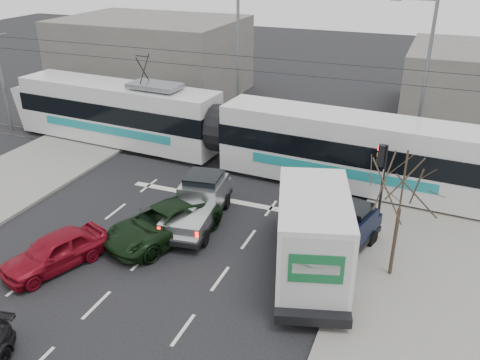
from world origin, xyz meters
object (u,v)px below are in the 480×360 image
at_px(green_car, 163,223).
at_px(navy_pickup, 343,232).
at_px(box_truck, 312,233).
at_px(red_car, 55,251).
at_px(tram, 221,129).
at_px(street_lamp_far, 235,52).
at_px(street_lamp_near, 422,75).
at_px(bare_tree, 403,187).
at_px(silver_pickup, 200,201).
at_px(traffic_signal, 382,167).

bearing_deg(green_car, navy_pickup, 34.71).
height_order(box_truck, red_car, box_truck).
bearing_deg(red_car, tram, 102.00).
bearing_deg(street_lamp_far, navy_pickup, -52.06).
distance_m(street_lamp_near, red_car, 20.10).
relative_size(tram, box_truck, 3.65).
distance_m(bare_tree, navy_pickup, 3.62).
xyz_separation_m(bare_tree, street_lamp_far, (-11.79, 13.50, 1.32)).
height_order(silver_pickup, navy_pickup, silver_pickup).
bearing_deg(tram, box_truck, -45.41).
height_order(traffic_signal, box_truck, traffic_signal).
xyz_separation_m(traffic_signal, box_truck, (-1.76, -4.89, -0.97)).
distance_m(silver_pickup, navy_pickup, 6.54).
height_order(street_lamp_near, box_truck, street_lamp_near).
bearing_deg(navy_pickup, traffic_signal, 88.69).
relative_size(green_car, red_car, 1.27).
height_order(bare_tree, street_lamp_near, street_lamp_near).
distance_m(tram, box_truck, 11.40).
bearing_deg(silver_pickup, bare_tree, -16.19).
bearing_deg(red_car, bare_tree, 39.45).
bearing_deg(traffic_signal, box_truck, -109.85).
bearing_deg(green_car, red_car, -108.48).
height_order(street_lamp_far, silver_pickup, street_lamp_far).
xyz_separation_m(bare_tree, silver_pickup, (-8.56, 1.29, -2.83)).
bearing_deg(traffic_signal, silver_pickup, -159.98).
distance_m(street_lamp_near, street_lamp_far, 11.67).
relative_size(tram, silver_pickup, 4.99).
xyz_separation_m(navy_pickup, green_car, (-7.29, -1.73, -0.22)).
height_order(street_lamp_near, red_car, street_lamp_near).
height_order(bare_tree, green_car, bare_tree).
distance_m(traffic_signal, box_truck, 5.28).
xyz_separation_m(green_car, red_car, (-2.82, -3.38, -0.03)).
bearing_deg(red_car, green_car, 70.80).
xyz_separation_m(bare_tree, green_car, (-9.31, -0.75, -3.06)).
bearing_deg(street_lamp_far, green_car, -80.14).
height_order(tram, green_car, tram).
bearing_deg(street_lamp_near, street_lamp_far, 170.13).
bearing_deg(traffic_signal, street_lamp_near, 83.59).
bearing_deg(tram, street_lamp_near, 24.37).
distance_m(silver_pickup, red_car, 6.50).
bearing_deg(box_truck, street_lamp_far, 105.36).
xyz_separation_m(silver_pickup, navy_pickup, (6.53, -0.31, -0.02)).
height_order(traffic_signal, tram, tram).
relative_size(street_lamp_near, silver_pickup, 1.62).
bearing_deg(box_truck, navy_pickup, 48.66).
xyz_separation_m(street_lamp_far, silver_pickup, (3.23, -12.21, -4.15)).
height_order(tram, red_car, tram).
xyz_separation_m(box_truck, green_car, (-6.42, 0.14, -1.04)).
distance_m(traffic_signal, green_car, 9.67).
bearing_deg(bare_tree, green_car, -175.38).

